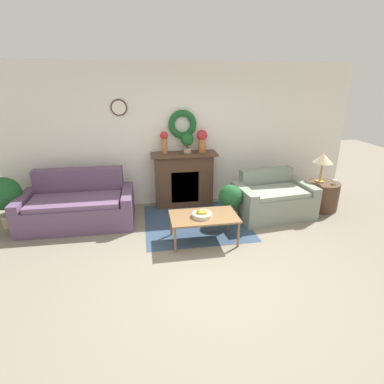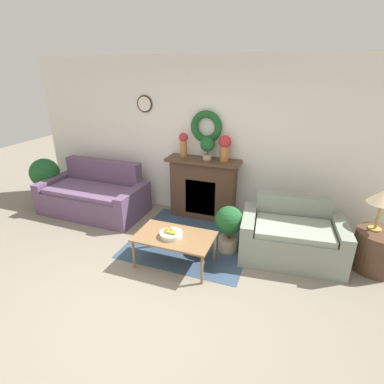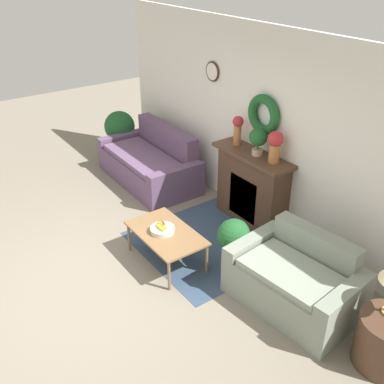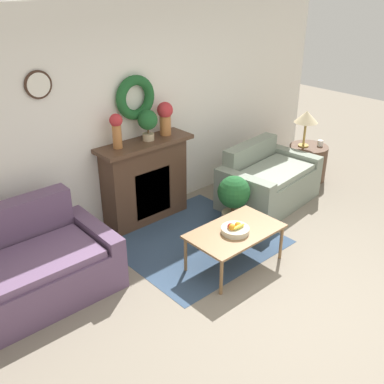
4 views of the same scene
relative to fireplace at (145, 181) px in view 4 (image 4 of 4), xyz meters
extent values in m
plane|color=gray|center=(0.03, -2.45, -0.54)|extent=(16.00, 16.00, 0.00)
cube|color=#334760|center=(0.09, -0.82, -0.54)|extent=(1.80, 1.72, 0.01)
cube|color=white|center=(0.03, 0.21, 0.81)|extent=(6.80, 0.06, 2.70)
cylinder|color=#382319|center=(-1.15, 0.16, 1.37)|extent=(0.29, 0.02, 0.29)
cylinder|color=white|center=(-1.15, 0.15, 1.37)|extent=(0.25, 0.01, 0.25)
torus|color=#1E5628|center=(0.00, 0.11, 1.05)|extent=(0.53, 0.12, 0.53)
cube|color=#4C3323|center=(0.00, 0.01, -0.03)|extent=(1.11, 0.34, 1.03)
cube|color=black|center=(0.00, -0.15, -0.12)|extent=(0.54, 0.02, 0.62)
cube|color=orange|center=(0.00, -0.16, -0.19)|extent=(0.43, 0.01, 0.34)
cube|color=#4C3323|center=(0.00, -0.03, 0.51)|extent=(1.25, 0.41, 0.05)
cube|color=#604766|center=(-1.94, -0.64, -0.33)|extent=(1.56, 0.77, 0.43)
cube|color=#604766|center=(-1.93, -0.16, -0.09)|extent=(1.55, 0.24, 0.90)
cube|color=#604766|center=(-1.08, -0.55, -0.26)|extent=(0.18, 0.96, 0.57)
cube|color=#6A4E70|center=(-1.94, -0.64, -0.07)|extent=(1.49, 0.71, 0.08)
cube|color=gray|center=(1.56, -0.87, -0.32)|extent=(1.10, 0.78, 0.46)
cube|color=gray|center=(1.52, -0.43, -0.14)|extent=(1.05, 0.30, 0.81)
cube|color=gray|center=(0.96, -0.83, -0.25)|extent=(0.26, 0.89, 0.60)
cube|color=gray|center=(2.15, -0.71, -0.25)|extent=(0.26, 0.89, 0.60)
cube|color=gray|center=(1.56, -0.87, -0.05)|extent=(1.05, 0.73, 0.08)
cube|color=olive|center=(0.09, -1.49, -0.12)|extent=(1.04, 0.62, 0.03)
cylinder|color=olive|center=(-0.38, -1.76, -0.34)|extent=(0.04, 0.04, 0.41)
cylinder|color=olive|center=(0.57, -1.76, -0.34)|extent=(0.04, 0.04, 0.41)
cylinder|color=olive|center=(-0.38, -1.22, -0.34)|extent=(0.04, 0.04, 0.41)
cylinder|color=olive|center=(0.57, -1.22, -0.34)|extent=(0.04, 0.04, 0.41)
cylinder|color=beige|center=(0.06, -1.52, -0.08)|extent=(0.30, 0.30, 0.06)
sphere|color=#B2231E|center=(0.01, -1.49, -0.03)|extent=(0.08, 0.08, 0.08)
sphere|color=orange|center=(0.01, -1.51, -0.03)|extent=(0.08, 0.08, 0.08)
sphere|color=orange|center=(0.09, -1.52, -0.03)|extent=(0.07, 0.07, 0.07)
ellipsoid|color=yellow|center=(0.07, -1.55, -0.03)|extent=(0.17, 0.04, 0.04)
cylinder|color=#4C3323|center=(2.63, -0.65, -0.27)|extent=(0.58, 0.58, 0.54)
cylinder|color=#B28E42|center=(2.55, -0.60, 0.01)|extent=(0.16, 0.16, 0.02)
cylinder|color=#B28E42|center=(2.55, -0.60, 0.20)|extent=(0.04, 0.04, 0.36)
cone|color=beige|center=(2.55, -0.60, 0.46)|extent=(0.36, 0.36, 0.18)
cylinder|color=silver|center=(2.76, -0.76, 0.04)|extent=(0.09, 0.09, 0.09)
cylinder|color=#AD6B38|center=(-0.36, 0.01, 0.67)|extent=(0.11, 0.11, 0.28)
sphere|color=#B72D33|center=(-0.36, 0.01, 0.87)|extent=(0.15, 0.15, 0.15)
cylinder|color=#AD6B38|center=(0.36, 0.01, 0.66)|extent=(0.14, 0.14, 0.24)
sphere|color=#B72D33|center=(0.36, 0.01, 0.85)|extent=(0.20, 0.20, 0.20)
cylinder|color=tan|center=(0.07, -0.01, 0.58)|extent=(0.14, 0.14, 0.09)
cylinder|color=#4C3823|center=(0.07, -0.01, 0.65)|extent=(0.02, 0.02, 0.07)
sphere|color=#1E5628|center=(0.07, -0.01, 0.79)|extent=(0.24, 0.24, 0.24)
cylinder|color=tan|center=(0.69, -0.90, -0.45)|extent=(0.28, 0.28, 0.20)
cylinder|color=#4C3823|center=(0.69, -0.90, -0.29)|extent=(0.05, 0.05, 0.11)
sphere|color=#1E5628|center=(0.69, -0.90, -0.06)|extent=(0.41, 0.41, 0.41)
camera|label=1|loc=(-0.78, -5.55, 1.87)|focal=28.00mm
camera|label=2|loc=(1.50, -4.63, 1.94)|focal=28.00mm
camera|label=3|loc=(4.00, -3.89, 2.99)|focal=42.00mm
camera|label=4|loc=(-3.03, -4.26, 2.40)|focal=42.00mm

